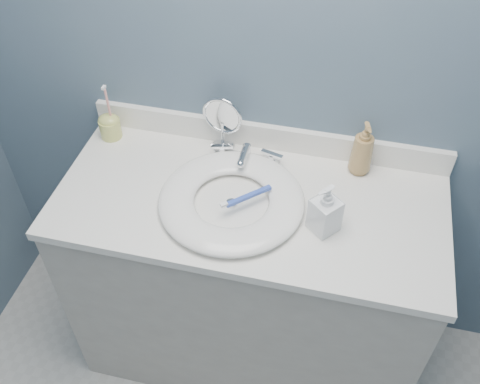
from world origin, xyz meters
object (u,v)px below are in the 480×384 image
(soap_bottle_clear, at_px, (326,209))
(toothbrush_holder, at_px, (110,125))
(soap_bottle_amber, at_px, (363,148))
(makeup_mirror, at_px, (222,122))

(soap_bottle_clear, distance_m, toothbrush_holder, 0.82)
(toothbrush_holder, bearing_deg, soap_bottle_amber, 1.43)
(makeup_mirror, distance_m, soap_bottle_amber, 0.46)
(makeup_mirror, bearing_deg, soap_bottle_amber, 6.46)
(toothbrush_holder, bearing_deg, makeup_mirror, 4.43)
(soap_bottle_amber, bearing_deg, toothbrush_holder, 165.07)
(makeup_mirror, height_order, toothbrush_holder, toothbrush_holder)
(soap_bottle_amber, distance_m, toothbrush_holder, 0.86)
(soap_bottle_clear, relative_size, toothbrush_holder, 0.79)
(soap_bottle_clear, xyz_separation_m, toothbrush_holder, (-0.78, 0.25, -0.03))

